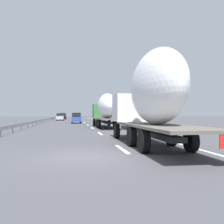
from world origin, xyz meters
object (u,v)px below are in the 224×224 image
object	(u,v)px
truck_lead	(106,109)
car_red_compact	(64,116)
car_silver_hatch	(60,117)
car_blue_sedan	(76,118)
truck_trailing	(151,96)
road_sign	(112,112)
car_black_suv	(63,116)

from	to	relation	value
truck_lead	car_red_compact	xyz separation A→B (m)	(64.92, 7.20, -1.46)
car_silver_hatch	car_blue_sedan	xyz separation A→B (m)	(-20.91, -3.87, 0.03)
car_blue_sedan	car_silver_hatch	bearing A→B (deg)	10.48
truck_trailing	road_sign	bearing A→B (deg)	-5.10
car_silver_hatch	car_black_suv	distance (m)	9.66
car_silver_hatch	car_blue_sedan	world-z (taller)	car_blue_sedan
car_red_compact	road_sign	size ratio (longest dim) A/B	1.45
truck_trailing	road_sign	world-z (taller)	truck_trailing
road_sign	truck_lead	bearing A→B (deg)	168.62
car_blue_sedan	road_sign	bearing A→B (deg)	-89.97
car_red_compact	car_blue_sedan	bearing A→B (deg)	-175.70
car_black_suv	car_blue_sedan	xyz separation A→B (m)	(-30.56, -3.55, -0.01)
truck_trailing	car_silver_hatch	bearing A→B (deg)	7.52
truck_trailing	car_silver_hatch	distance (m)	56.14
car_silver_hatch	road_sign	xyz separation A→B (m)	(-20.90, -10.44, 1.20)
truck_lead	truck_trailing	distance (m)	19.34
truck_lead	car_silver_hatch	world-z (taller)	truck_lead
car_red_compact	car_silver_hatch	xyz separation A→B (m)	(-28.62, 0.15, 0.02)
truck_lead	truck_trailing	world-z (taller)	truck_trailing
car_black_suv	road_sign	size ratio (longest dim) A/B	1.46
car_blue_sedan	road_sign	world-z (taller)	road_sign
car_blue_sedan	truck_trailing	bearing A→B (deg)	-174.28
truck_lead	car_blue_sedan	distance (m)	15.84
car_blue_sedan	car_red_compact	bearing A→B (deg)	4.30
car_blue_sedan	road_sign	distance (m)	6.68
truck_trailing	car_red_compact	size ratio (longest dim) A/B	2.94
road_sign	car_silver_hatch	bearing A→B (deg)	26.55
car_black_suv	road_sign	bearing A→B (deg)	-161.68
truck_lead	road_sign	world-z (taller)	truck_lead
road_sign	truck_trailing	bearing A→B (deg)	174.90
truck_lead	car_silver_hatch	distance (m)	37.06
car_red_compact	road_sign	world-z (taller)	road_sign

